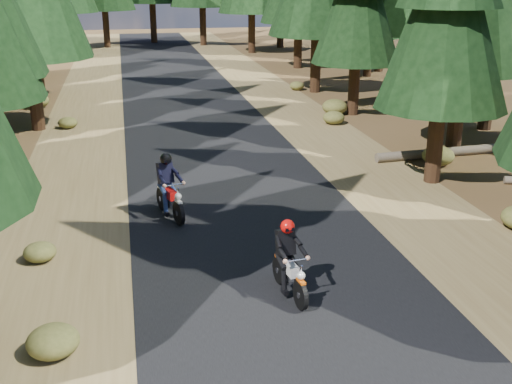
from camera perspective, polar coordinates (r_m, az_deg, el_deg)
ground at (r=14.21m, az=1.23°, el=-6.14°), size 120.00×120.00×0.00m
road at (r=18.76m, az=-2.16°, el=0.27°), size 6.00×100.00×0.01m
shoulder_l at (r=18.62m, az=-16.26°, el=-0.67°), size 3.20×100.00×0.01m
shoulder_r at (r=20.00m, az=10.95°, el=1.12°), size 3.20×100.00×0.01m
log_near at (r=22.93m, az=16.45°, el=3.41°), size 5.16×0.72×0.32m
understory_shrubs at (r=21.55m, az=0.84°, el=3.58°), size 15.04×30.36×0.68m
rider_lead at (r=12.56m, az=3.01°, el=-7.09°), size 0.73×1.78×1.54m
rider_follow at (r=16.58m, az=-7.68°, el=-0.43°), size 1.06×1.96×1.67m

